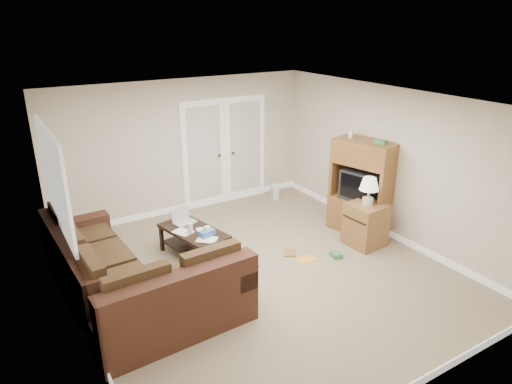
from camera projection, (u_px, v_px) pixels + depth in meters
floor at (261, 271)px, 6.74m from camera, size 5.50×5.50×0.00m
ceiling at (262, 102)px, 5.84m from camera, size 5.00×5.50×0.02m
wall_left at (71, 234)px, 5.08m from camera, size 0.02×5.50×2.50m
wall_right at (390, 164)px, 7.50m from camera, size 0.02×5.50×2.50m
wall_back at (183, 147)px, 8.48m from camera, size 5.00×0.02×2.50m
wall_front at (423, 287)px, 4.10m from camera, size 5.00×0.02×2.50m
baseboards at (261, 268)px, 6.72m from camera, size 5.00×5.50×0.10m
french_doors at (225, 152)px, 8.94m from camera, size 1.80×0.05×2.13m
window_left at (55, 183)px, 5.78m from camera, size 0.05×1.92×1.42m
sectional_sofa at (128, 282)px, 5.81m from camera, size 2.09×2.95×0.90m
coffee_table at (194, 242)px, 7.06m from camera, size 0.81×1.25×0.78m
tv_armoire at (362, 187)px, 7.74m from camera, size 0.81×1.13×1.74m
side_cabinet at (366, 221)px, 7.39m from camera, size 0.59×0.59×1.16m
space_heater at (275, 192)px, 9.32m from camera, size 0.13×0.11×0.33m
floor_magazine at (306, 259)px, 7.07m from camera, size 0.29×0.23×0.01m
floor_greenbox at (336, 255)px, 7.13m from camera, size 0.18×0.22×0.08m
floor_book at (284, 253)px, 7.24m from camera, size 0.28×0.30×0.02m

